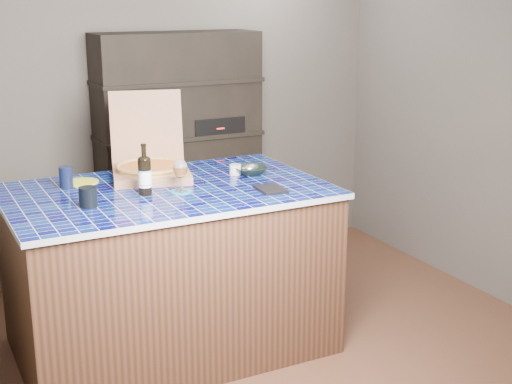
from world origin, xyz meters
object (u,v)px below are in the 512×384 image
pizza_box (151,166)px  dvd_case (271,189)px  mead_bottle (145,175)px  wine_glass (180,170)px  bowl (250,170)px  kitchen_island (169,269)px

pizza_box → dvd_case: (0.50, -0.60, -0.06)m
mead_bottle → wine_glass: bearing=-11.4°
wine_glass → bowl: size_ratio=0.91×
dvd_case → kitchen_island: bearing=153.7°
kitchen_island → wine_glass: wine_glass is taller
pizza_box → bowl: bearing=-5.6°
wine_glass → kitchen_island: bearing=114.8°
pizza_box → wine_glass: 0.41m
pizza_box → mead_bottle: size_ratio=2.23×
mead_bottle → kitchen_island: bearing=24.3°
mead_bottle → wine_glass: 0.20m
kitchen_island → pizza_box: pizza_box is taller
kitchen_island → pizza_box: size_ratio=2.81×
kitchen_island → wine_glass: bearing=-65.4°
kitchen_island → wine_glass: (0.05, -0.11, 0.62)m
mead_bottle → wine_glass: size_ratio=1.58×
wine_glass → dvd_case: 0.52m
kitchen_island → dvd_case: (0.51, -0.30, 0.50)m
kitchen_island → dvd_case: dvd_case is taller
wine_glass → bowl: wine_glass is taller
kitchen_island → pizza_box: (0.01, 0.30, 0.56)m
mead_bottle → pizza_box: bearing=66.7°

